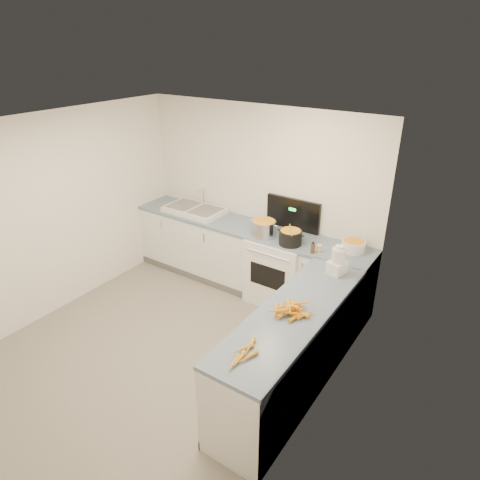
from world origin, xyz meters
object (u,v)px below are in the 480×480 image
Objects in this scene: stove at (280,268)px; spice_jar at (319,249)px; mixing_bowl at (353,246)px; black_pot at (290,238)px; sink at (195,210)px; food_processor at (338,261)px; extract_bottle at (313,248)px; steel_pot at (264,229)px.

stove reaches higher than spice_jar.
stove reaches higher than mixing_bowl.
black_pot reaches higher than spice_jar.
sink is (-1.45, 0.02, 0.50)m from stove.
stove is at bearing 152.56° from food_processor.
spice_jar is at bearing 45.85° from extract_bottle.
mixing_bowl is 2.28× the size of extract_bottle.
extract_bottle is at bearing 146.12° from food_processor.
steel_pot reaches higher than spice_jar.
steel_pot is at bearing -147.49° from stove.
sink is at bearing 174.41° from black_pot.
black_pot is 3.44× the size of spice_jar.
black_pot reaches higher than mixing_bowl.
food_processor is (0.04, -0.61, 0.08)m from mixing_bowl.
food_processor reaches higher than extract_bottle.
sink is 7.03× the size of extract_bottle.
food_processor is at bearing -85.80° from mixing_bowl.
sink reaches higher than mixing_bowl.
sink is 3.08× the size of mixing_bowl.
sink is 1.27m from steel_pot.
steel_pot is at bearing 176.77° from black_pot.
mixing_bowl is 0.61m from food_processor.
extract_bottle is (1.98, -0.23, 0.02)m from sink.
spice_jar is (0.78, -0.03, -0.05)m from steel_pot.
black_pot reaches higher than extract_bottle.
extract_bottle is (-0.38, -0.32, -0.00)m from mixing_bowl.
stove reaches higher than food_processor.
food_processor reaches higher than sink.
steel_pot is 0.39m from black_pot.
extract_bottle is 1.49× the size of spice_jar.
steel_pot is at bearing -6.32° from sink.
food_processor is (0.95, -0.49, 0.61)m from stove.
extract_bottle is at bearing -6.53° from sink.
sink reaches higher than black_pot.
food_processor is (1.15, -0.37, 0.05)m from steel_pot.
steel_pot is 3.82× the size of spice_jar.
spice_jar is at bearing -140.45° from mixing_bowl.
stove is 11.12× the size of extract_bottle.
extract_bottle is (0.53, -0.21, 0.53)m from stove.
stove is 0.60m from black_pot.
mixing_bowl is at bearing 94.20° from food_processor.
black_pot is 0.39m from spice_jar.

